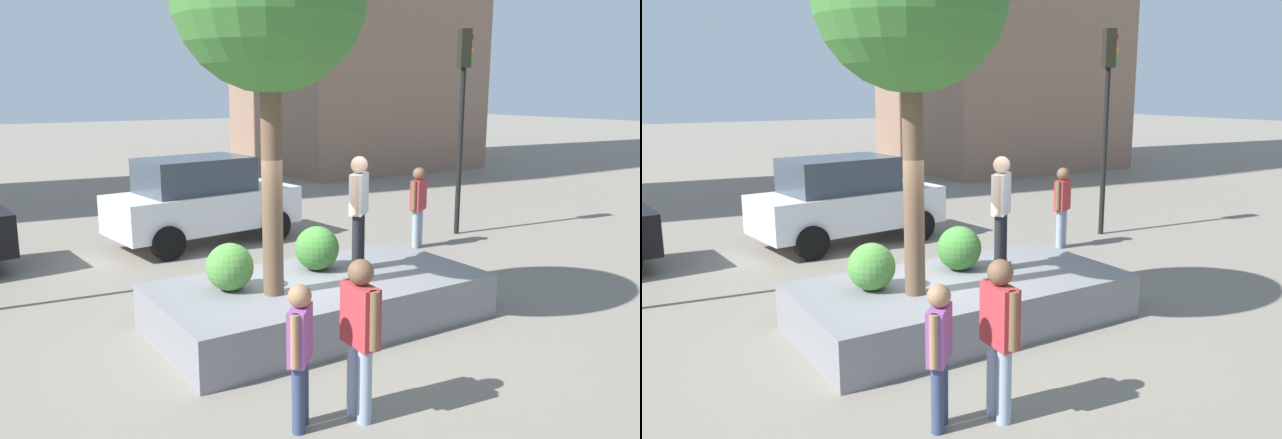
{
  "view_description": "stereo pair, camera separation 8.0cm",
  "coord_description": "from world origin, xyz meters",
  "views": [
    {
      "loc": [
        -4.52,
        -7.74,
        3.42
      ],
      "look_at": [
        0.27,
        -0.24,
        1.56
      ],
      "focal_mm": 35.45,
      "sensor_mm": 36.0,
      "label": 1
    },
    {
      "loc": [
        -4.45,
        -7.78,
        3.42
      ],
      "look_at": [
        0.27,
        -0.24,
        1.56
      ],
      "focal_mm": 35.45,
      "sensor_mm": 36.0,
      "label": 2
    }
  ],
  "objects": [
    {
      "name": "traffic_light_corner",
      "position": [
        6.17,
        2.92,
        3.21
      ],
      "size": [
        0.37,
        0.35,
        4.72
      ],
      "color": "black",
      "rests_on": "ground"
    },
    {
      "name": "bystander_watching",
      "position": [
        -0.89,
        -2.82,
        1.0
      ],
      "size": [
        0.27,
        0.59,
        1.74
      ],
      "color": "#8C9EB7",
      "rests_on": "ground"
    },
    {
      "name": "police_car",
      "position": [
        0.69,
        5.32,
        0.98
      ],
      "size": [
        4.33,
        2.34,
        1.93
      ],
      "color": "white",
      "rests_on": "ground"
    },
    {
      "name": "passerby_with_bag",
      "position": [
        -1.51,
        -2.66,
        0.89
      ],
      "size": [
        0.41,
        0.42,
        1.54
      ],
      "color": "navy",
      "rests_on": "ground"
    },
    {
      "name": "skateboarder",
      "position": [
        1.07,
        -0.07,
        1.7
      ],
      "size": [
        0.47,
        0.43,
        1.68
      ],
      "color": "black",
      "rests_on": "skateboard"
    },
    {
      "name": "ground_plane",
      "position": [
        0.0,
        0.0,
        0.0
      ],
      "size": [
        120.0,
        120.0,
        0.0
      ],
      "primitive_type": "plane",
      "color": "gray"
    },
    {
      "name": "planter_ledge",
      "position": [
        0.27,
        -0.24,
        0.33
      ],
      "size": [
        4.79,
        2.48,
        0.66
      ],
      "primitive_type": "cube",
      "color": "gray",
      "rests_on": "ground"
    },
    {
      "name": "skateboard",
      "position": [
        1.07,
        -0.07,
        0.72
      ],
      "size": [
        0.65,
        0.77,
        0.07
      ],
      "color": "#A51E1E",
      "rests_on": "planter_ledge"
    },
    {
      "name": "pedestrian_crossing",
      "position": [
        4.48,
        2.43,
        1.01
      ],
      "size": [
        0.54,
        0.39,
        1.75
      ],
      "color": "#8C9EB7",
      "rests_on": "ground"
    },
    {
      "name": "hedge_clump",
      "position": [
        -1.05,
        0.02,
        0.99
      ],
      "size": [
        0.66,
        0.66,
        0.66
      ],
      "primitive_type": "sphere",
      "color": "#4C8C3D",
      "rests_on": "planter_ledge"
    },
    {
      "name": "boxwood_shrub",
      "position": [
        0.5,
        0.22,
        1.0
      ],
      "size": [
        0.68,
        0.68,
        0.68
      ],
      "primitive_type": "sphere",
      "color": "#3D7A33",
      "rests_on": "planter_ledge"
    }
  ]
}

